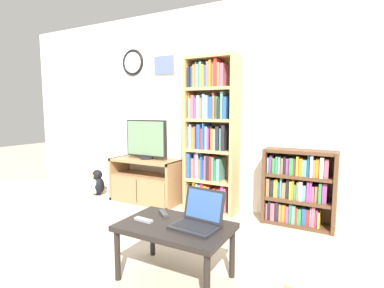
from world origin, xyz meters
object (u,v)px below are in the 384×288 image
(bookshelf_short, at_px, (297,188))
(remote_far_from_laptop, at_px, (163,213))
(coffee_table, at_px, (175,231))
(bookshelf_tall, at_px, (210,138))
(penguin_figurine, at_px, (97,184))
(remote_near_laptop, at_px, (144,220))
(laptop, at_px, (199,218))
(tv_stand, at_px, (145,180))
(television, at_px, (146,139))

(bookshelf_short, distance_m, remote_far_from_laptop, 1.64)
(coffee_table, distance_m, remote_far_from_laptop, 0.25)
(bookshelf_short, bearing_deg, remote_far_from_laptop, -120.08)
(bookshelf_tall, bearing_deg, bookshelf_short, 0.89)
(penguin_figurine, bearing_deg, bookshelf_short, 4.23)
(remote_near_laptop, bearing_deg, bookshelf_tall, -169.33)
(laptop, bearing_deg, coffee_table, -155.97)
(remote_near_laptop, bearing_deg, remote_far_from_laptop, 169.02)
(bookshelf_short, bearing_deg, penguin_figurine, -175.77)
(tv_stand, distance_m, coffee_table, 2.00)
(coffee_table, xyz_separation_m, penguin_figurine, (-2.21, 1.35, -0.20))
(laptop, bearing_deg, remote_near_laptop, -159.15)
(coffee_table, bearing_deg, remote_near_laptop, -166.69)
(laptop, bearing_deg, bookshelf_tall, 117.44)
(bookshelf_short, height_order, remote_near_laptop, bookshelf_short)
(remote_near_laptop, bearing_deg, coffee_table, 107.45)
(coffee_table, xyz_separation_m, laptop, (0.17, 0.06, 0.12))
(coffee_table, relative_size, penguin_figurine, 2.16)
(television, distance_m, remote_far_from_laptop, 1.83)
(television, height_order, remote_near_laptop, television)
(laptop, bearing_deg, tv_stand, 143.61)
(bookshelf_short, bearing_deg, tv_stand, -176.62)
(bookshelf_short, height_order, remote_far_from_laptop, bookshelf_short)
(bookshelf_tall, distance_m, bookshelf_short, 1.18)
(tv_stand, relative_size, remote_near_laptop, 6.11)
(television, relative_size, remote_far_from_laptop, 4.30)
(coffee_table, height_order, remote_near_laptop, remote_near_laptop)
(remote_near_laptop, bearing_deg, tv_stand, -138.82)
(remote_far_from_laptop, xyz_separation_m, penguin_figurine, (-2.02, 1.21, -0.26))
(television, height_order, bookshelf_short, television)
(bookshelf_tall, distance_m, coffee_table, 1.70)
(remote_near_laptop, bearing_deg, laptop, 109.68)
(remote_far_from_laptop, bearing_deg, laptop, 119.51)
(remote_far_from_laptop, bearing_deg, bookshelf_tall, -128.91)
(bookshelf_short, bearing_deg, coffee_table, -111.91)
(bookshelf_short, relative_size, coffee_table, 1.02)
(bookshelf_tall, xyz_separation_m, coffee_table, (0.43, -1.54, -0.56))
(bookshelf_short, relative_size, remote_near_laptop, 5.22)
(tv_stand, xyz_separation_m, television, (0.01, 0.03, 0.57))
(tv_stand, relative_size, remote_far_from_laptop, 6.67)
(bookshelf_tall, height_order, remote_near_laptop, bookshelf_tall)
(bookshelf_tall, height_order, remote_far_from_laptop, bookshelf_tall)
(laptop, relative_size, penguin_figurine, 0.93)
(bookshelf_tall, xyz_separation_m, remote_near_laptop, (0.18, -1.60, -0.50))
(television, distance_m, laptop, 2.12)
(television, bearing_deg, bookshelf_short, 2.59)
(tv_stand, height_order, remote_near_laptop, tv_stand)
(bookshelf_tall, distance_m, remote_near_laptop, 1.69)
(tv_stand, distance_m, remote_near_laptop, 1.88)
(remote_near_laptop, bearing_deg, television, -139.55)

